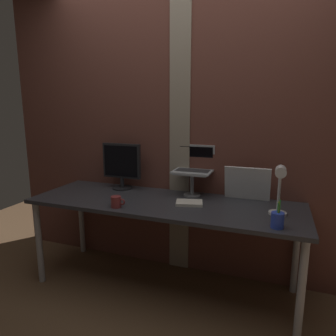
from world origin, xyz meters
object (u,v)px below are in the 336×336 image
(pen_cup, at_px, (277,220))
(laptop, at_px, (194,164))
(coffee_mug, at_px, (116,202))
(whiteboard_panel, at_px, (247,184))
(monitor, at_px, (122,163))
(desk_lamp, at_px, (280,185))

(pen_cup, bearing_deg, laptop, 141.33)
(laptop, distance_m, coffee_mug, 0.73)
(laptop, bearing_deg, pen_cup, -38.67)
(pen_cup, xyz_separation_m, coffee_mug, (-1.12, -0.00, -0.01))
(laptop, xyz_separation_m, whiteboard_panel, (0.44, -0.03, -0.12))
(monitor, bearing_deg, whiteboard_panel, 1.90)
(whiteboard_panel, distance_m, desk_lamp, 0.41)
(desk_lamp, distance_m, coffee_mug, 1.15)
(desk_lamp, bearing_deg, whiteboard_panel, 126.48)
(laptop, relative_size, desk_lamp, 0.89)
(laptop, relative_size, whiteboard_panel, 0.90)
(whiteboard_panel, relative_size, coffee_mug, 3.14)
(laptop, relative_size, pen_cup, 1.79)
(whiteboard_panel, xyz_separation_m, pen_cup, (0.24, -0.52, -0.08))
(whiteboard_panel, relative_size, pen_cup, 1.99)
(monitor, bearing_deg, coffee_mug, -65.97)
(whiteboard_panel, height_order, coffee_mug, whiteboard_panel)
(whiteboard_panel, xyz_separation_m, coffee_mug, (-0.89, -0.52, -0.09))
(pen_cup, bearing_deg, monitor, 160.23)
(desk_lamp, distance_m, pen_cup, 0.26)
(desk_lamp, xyz_separation_m, coffee_mug, (-1.12, -0.20, -0.18))
(monitor, distance_m, pen_cup, 1.43)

